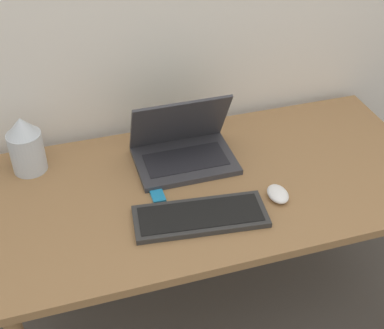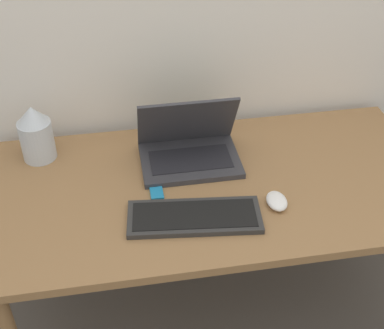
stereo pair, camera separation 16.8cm
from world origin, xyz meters
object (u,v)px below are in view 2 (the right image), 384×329
Objects in this scene: laptop at (189,146)px; keyboard at (194,217)px; mouse at (277,201)px; vase at (36,133)px; mp3_player at (157,193)px.

keyboard is at bearing -96.29° from laptop.
mouse is (0.23, -0.29, -0.04)m from laptop.
laptop is 1.65× the size of vase.
keyboard is 0.27m from mouse.
vase is at bearing 152.77° from mouse.
mouse is at bearing -27.23° from vase.
mp3_player is at bearing -127.56° from laptop.
vase is 3.55× the size of mp3_player.
mouse is at bearing -17.16° from mp3_player.
laptop is at bearing 52.44° from mp3_player.
vase is at bearing 139.87° from keyboard.
laptop is at bearing 128.94° from mouse.
vase is 0.48m from mp3_player.
keyboard is 7.30× the size of mp3_player.
keyboard is (-0.03, -0.31, -0.04)m from laptop.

